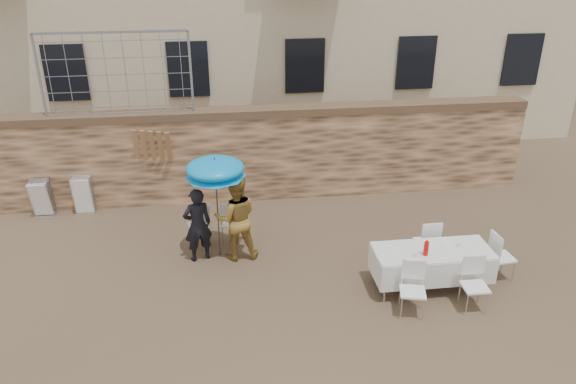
{
  "coord_description": "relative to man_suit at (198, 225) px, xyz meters",
  "views": [
    {
      "loc": [
        -0.82,
        -7.44,
        6.01
      ],
      "look_at": [
        0.4,
        2.2,
        1.4
      ],
      "focal_mm": 35.0,
      "sensor_mm": 36.0,
      "label": 1
    }
  ],
  "objects": [
    {
      "name": "umbrella",
      "position": [
        0.4,
        0.1,
        1.07
      ],
      "size": [
        1.16,
        1.16,
        1.95
      ],
      "color": "#3F3F44",
      "rests_on": "ground"
    },
    {
      "name": "woman_dress",
      "position": [
        0.75,
        0.0,
        0.11
      ],
      "size": [
        0.88,
        0.7,
        1.75
      ],
      "primitive_type": "imported",
      "rotation": [
        0.0,
        0.0,
        3.19
      ],
      "color": "gold",
      "rests_on": "ground"
    },
    {
      "name": "couple_chair_right",
      "position": [
        0.7,
        0.55,
        -0.29
      ],
      "size": [
        0.63,
        0.63,
        0.96
      ],
      "primitive_type": null,
      "rotation": [
        0.0,
        0.0,
        2.73
      ],
      "color": "white",
      "rests_on": "ground"
    },
    {
      "name": "chain_link_fence",
      "position": [
        -1.64,
        2.74,
        2.33
      ],
      "size": [
        3.2,
        0.06,
        1.8
      ],
      "primitive_type": null,
      "color": "gray",
      "rests_on": "stone_wall"
    },
    {
      "name": "couple_chair_left",
      "position": [
        0.0,
        0.55,
        -0.29
      ],
      "size": [
        0.58,
        0.58,
        0.96
      ],
      "primitive_type": null,
      "rotation": [
        0.0,
        0.0,
        3.37
      ],
      "color": "white",
      "rests_on": "ground"
    },
    {
      "name": "chair_stack_right",
      "position": [
        -2.65,
        2.49,
        -0.31
      ],
      "size": [
        0.46,
        0.4,
        0.92
      ],
      "primitive_type": null,
      "color": "white",
      "rests_on": "ground"
    },
    {
      "name": "ground",
      "position": [
        1.36,
        -2.26,
        -0.77
      ],
      "size": [
        80.0,
        80.0,
        0.0
      ],
      "primitive_type": "plane",
      "color": "brown",
      "rests_on": "ground"
    },
    {
      "name": "wood_planks",
      "position": [
        -1.05,
        2.56,
        0.23
      ],
      "size": [
        0.7,
        0.2,
        2.0
      ],
      "primitive_type": null,
      "color": "#A37749",
      "rests_on": "ground"
    },
    {
      "name": "table_chair_front_left",
      "position": [
        3.6,
        -2.23,
        -0.29
      ],
      "size": [
        0.58,
        0.58,
        0.96
      ],
      "primitive_type": null,
      "rotation": [
        0.0,
        0.0,
        -0.24
      ],
      "color": "white",
      "rests_on": "ground"
    },
    {
      "name": "table_chair_back",
      "position": [
        4.4,
        -0.68,
        -0.29
      ],
      "size": [
        0.49,
        0.49,
        0.96
      ],
      "primitive_type": null,
      "rotation": [
        0.0,
        0.0,
        3.17
      ],
      "color": "white",
      "rests_on": "ground"
    },
    {
      "name": "chair_stack_left",
      "position": [
        -3.55,
        2.49,
        -0.31
      ],
      "size": [
        0.46,
        0.47,
        0.92
      ],
      "primitive_type": null,
      "color": "white",
      "rests_on": "ground"
    },
    {
      "name": "table_chair_front_right",
      "position": [
        4.7,
        -2.23,
        -0.29
      ],
      "size": [
        0.49,
        0.49,
        0.96
      ],
      "primitive_type": null,
      "rotation": [
        0.0,
        0.0,
        -0.03
      ],
      "color": "white",
      "rests_on": "ground"
    },
    {
      "name": "banquet_table",
      "position": [
        4.2,
        -1.48,
        -0.04
      ],
      "size": [
        2.1,
        0.85,
        0.78
      ],
      "color": "silver",
      "rests_on": "ground"
    },
    {
      "name": "table_chair_side",
      "position": [
        5.6,
        -1.38,
        -0.29
      ],
      "size": [
        0.52,
        0.52,
        0.96
      ],
      "primitive_type": null,
      "rotation": [
        0.0,
        0.0,
        1.67
      ],
      "color": "white",
      "rests_on": "ground"
    },
    {
      "name": "stone_wall",
      "position": [
        1.36,
        2.74,
        0.33
      ],
      "size": [
        13.0,
        0.5,
        2.2
      ],
      "primitive_type": "cube",
      "color": "#916848",
      "rests_on": "ground"
    },
    {
      "name": "soda_bottle",
      "position": [
        4.0,
        -1.63,
        0.14
      ],
      "size": [
        0.09,
        0.09,
        0.26
      ],
      "primitive_type": "cylinder",
      "color": "red",
      "rests_on": "banquet_table"
    },
    {
      "name": "man_suit",
      "position": [
        0.0,
        0.0,
        0.0
      ],
      "size": [
        0.65,
        0.52,
        1.54
      ],
      "primitive_type": "imported",
      "rotation": [
        0.0,
        0.0,
        3.45
      ],
      "color": "black",
      "rests_on": "ground"
    }
  ]
}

